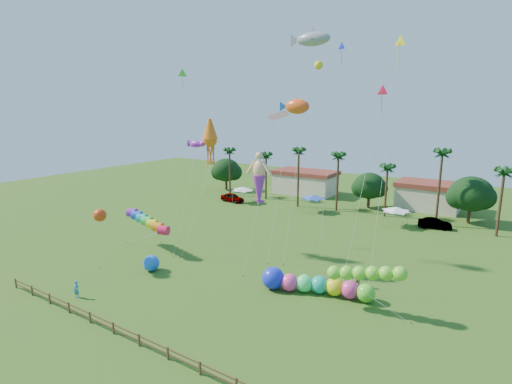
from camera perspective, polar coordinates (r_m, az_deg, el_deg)
The scene contains 23 objects.
ground at distance 36.83m, azimuth -8.93°, elevation -16.63°, with size 160.00×160.00×0.00m, color #285116.
tree_line at distance 71.41m, azimuth 17.62°, elevation 0.70°, with size 69.46×8.91×11.00m.
buildings_row at distance 79.41m, azimuth 14.10°, elevation 0.32°, with size 35.00×7.00×4.00m.
tent_row at distance 67.90m, azimuth 7.97°, elevation -0.72°, with size 31.00×4.00×0.60m.
fence at distance 32.97m, azimuth -16.39°, elevation -19.46°, with size 36.12×0.12×1.00m.
car_a at distance 75.79m, azimuth -3.41°, elevation -0.79°, with size 1.93×4.80×1.64m, color #4C4C54.
car_b at distance 64.69m, azimuth 24.18°, elevation -4.14°, with size 1.62×4.64×1.53m, color #4C4C54.
spectator_a at distance 42.02m, azimuth -24.28°, elevation -12.58°, with size 0.61×0.40×1.67m, color teal.
spectator_b at distance 41.78m, azimuth 14.29°, elevation -11.87°, with size 0.89×0.69×1.83m, color gray.
caterpillar_inflatable at distance 39.65m, azimuth 8.08°, elevation -12.93°, with size 10.77×4.54×2.21m.
blue_ball at distance 45.71m, azimuth -14.75°, elevation -9.80°, with size 1.79×1.79×1.79m, color blue.
rainbow_tube at distance 50.21m, azimuth -14.72°, elevation -4.92°, with size 9.93×1.96×3.87m.
green_worm at distance 36.84m, azimuth 11.09°, elevation -11.24°, with size 10.02×1.31×3.90m.
orange_ball_kite at distance 46.10m, azimuth -21.41°, elevation -3.11°, with size 1.57×1.57×6.90m.
merman_kite at distance 42.77m, azimuth 0.44°, elevation 1.42°, with size 2.39×3.93×12.45m.
fish_kite at distance 47.17m, azimuth 5.90°, elevation 12.04°, with size 4.78×6.81×18.61m.
shark_kite at distance 48.42m, azimuth 8.19°, elevation 20.82°, with size 5.51×6.87×26.07m.
squid_kite at distance 48.43m, azimuth -6.56°, elevation 7.39°, with size 2.32×5.55×16.38m.
lobster_kite at distance 50.05m, azimuth -8.56°, elevation 6.81°, with size 3.45×6.18×13.76m.
delta_kite_red at distance 40.21m, azimuth 17.52°, elevation 13.12°, with size 2.46×3.71×19.66m.
delta_kite_yellow at distance 39.73m, azimuth 19.81°, elevation 18.95°, with size 1.29×3.53×23.87m.
delta_kite_green at distance 55.16m, azimuth -10.51°, elevation 15.95°, with size 1.11×5.50×22.54m.
delta_kite_blue at distance 50.60m, azimuth 12.04°, elevation 18.99°, with size 1.16×4.62×25.13m.
Camera 1 is at (22.08, -23.69, 17.55)m, focal length 28.00 mm.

